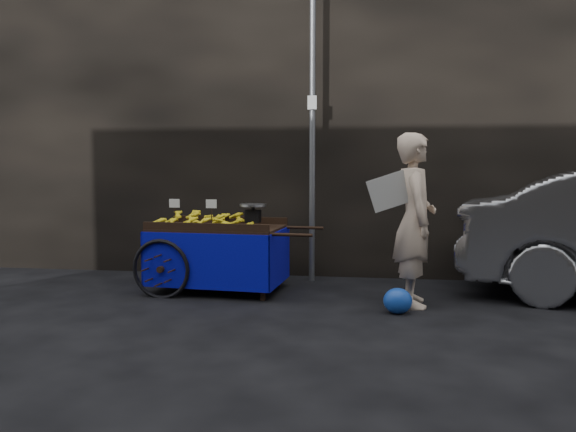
# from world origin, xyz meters

# --- Properties ---
(ground) EXTENTS (80.00, 80.00, 0.00)m
(ground) POSITION_xyz_m (0.00, 0.00, 0.00)
(ground) COLOR black
(ground) RESTS_ON ground
(building_wall) EXTENTS (13.50, 2.00, 5.00)m
(building_wall) POSITION_xyz_m (0.39, 2.60, 2.50)
(building_wall) COLOR black
(building_wall) RESTS_ON ground
(street_pole) EXTENTS (0.12, 0.10, 4.00)m
(street_pole) POSITION_xyz_m (0.30, 1.30, 2.01)
(street_pole) COLOR slate
(street_pole) RESTS_ON ground
(banana_cart) EXTENTS (2.23, 1.19, 1.18)m
(banana_cart) POSITION_xyz_m (-0.85, 0.52, 0.73)
(banana_cart) COLOR black
(banana_cart) RESTS_ON ground
(vendor) EXTENTS (0.80, 0.73, 1.92)m
(vendor) POSITION_xyz_m (1.57, 0.09, 0.96)
(vendor) COLOR beige
(vendor) RESTS_ON ground
(plastic_bag) EXTENTS (0.30, 0.24, 0.27)m
(plastic_bag) POSITION_xyz_m (1.38, -0.31, 0.14)
(plastic_bag) COLOR #1743AE
(plastic_bag) RESTS_ON ground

